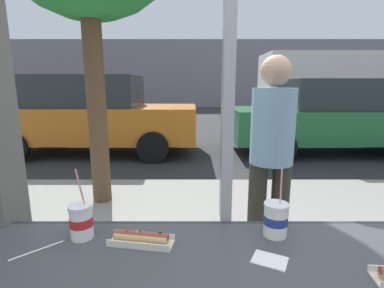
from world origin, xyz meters
The scene contains 13 objects.
ground_plane centered at (0.00, 8.00, 0.00)m, with size 60.00×60.00×0.00m, color #2D2D30.
sidewalk_strip centered at (0.00, 1.60, 0.06)m, with size 16.00×2.80×0.13m, color gray.
window_wall centered at (0.00, 0.08, 1.85)m, with size 2.76×0.20×2.90m.
building_facade_far centered at (0.00, 20.02, 2.32)m, with size 28.00×1.20×4.64m, color gray.
soda_cup_left centered at (-0.61, -0.10, 1.00)m, with size 0.10×0.10×0.30m.
soda_cup_right centered at (0.19, -0.09, 1.00)m, with size 0.10×0.10×0.30m.
hotdog_tray_near centered at (-0.36, -0.15, 0.95)m, with size 0.27×0.13×0.05m.
loose_straw centered at (-0.74, -0.20, 0.93)m, with size 0.01×0.01×0.19m, color white.
napkin_wrapper centered at (0.12, -0.26, 0.93)m, with size 0.12×0.09×0.00m, color white.
parked_car_orange centered at (-2.41, 5.33, 0.89)m, with size 4.55×1.97×1.76m.
parked_car_green centered at (3.05, 5.33, 0.85)m, with size 4.49×1.96×1.68m.
box_truck centered at (5.75, 10.49, 1.53)m, with size 6.29×2.44×2.76m.
pedestrian centered at (0.44, 0.91, 1.06)m, with size 0.32×0.32×1.63m.
Camera 1 is at (-0.16, -1.18, 1.55)m, focal length 26.79 mm.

